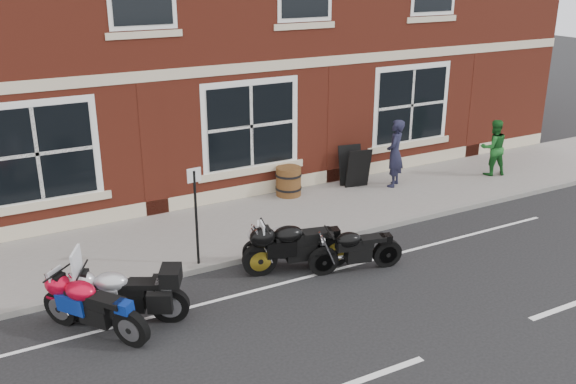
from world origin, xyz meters
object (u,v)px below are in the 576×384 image
at_px(moto_sport_red, 93,304).
at_px(moto_naked_black, 354,247).
at_px(pedestrian_right, 493,147).
at_px(a_board_sign, 354,167).
at_px(moto_sport_black, 295,244).
at_px(moto_touring_silver, 122,291).
at_px(parking_sign, 196,210).
at_px(barrel_planter, 289,181).
at_px(pedestrian_left, 395,153).
at_px(moto_sport_silver, 288,243).

relative_size(moto_sport_red, moto_naked_black, 0.95).
relative_size(pedestrian_right, a_board_sign, 1.46).
bearing_deg(moto_sport_red, moto_sport_black, -29.20).
distance_m(moto_touring_silver, moto_sport_black, 3.51).
height_order(moto_sport_black, moto_naked_black, moto_sport_black).
distance_m(moto_naked_black, parking_sign, 3.17).
xyz_separation_m(moto_naked_black, barrel_planter, (0.81, 4.15, -0.01)).
bearing_deg(pedestrian_right, moto_sport_red, 30.46).
xyz_separation_m(moto_naked_black, parking_sign, (-2.66, 1.54, 0.77)).
relative_size(pedestrian_right, barrel_planter, 2.11).
bearing_deg(pedestrian_left, moto_sport_black, -7.19).
distance_m(a_board_sign, parking_sign, 5.89).
relative_size(moto_sport_red, barrel_planter, 2.44).
relative_size(moto_sport_silver, moto_naked_black, 0.93).
bearing_deg(moto_sport_silver, barrel_planter, -3.11).
relative_size(moto_touring_silver, moto_naked_black, 1.02).
bearing_deg(moto_naked_black, moto_sport_silver, 63.97).
bearing_deg(moto_sport_black, pedestrian_right, -60.47).
distance_m(moto_sport_silver, pedestrian_left, 5.35).
bearing_deg(pedestrian_right, a_board_sign, 2.36).
distance_m(barrel_planter, parking_sign, 4.42).
relative_size(moto_sport_black, pedestrian_right, 1.41).
xyz_separation_m(moto_sport_red, pedestrian_right, (11.64, 2.75, 0.36)).
distance_m(moto_sport_black, a_board_sign, 4.99).
bearing_deg(moto_sport_silver, parking_sign, 92.76).
xyz_separation_m(moto_sport_red, moto_sport_black, (4.01, 0.42, 0.03)).
xyz_separation_m(a_board_sign, barrel_planter, (-1.87, 0.22, -0.16)).
relative_size(moto_sport_red, a_board_sign, 1.69).
height_order(a_board_sign, barrel_planter, a_board_sign).
xyz_separation_m(moto_sport_silver, barrel_planter, (1.83, 3.31, 0.00)).
bearing_deg(moto_touring_silver, moto_naked_black, -65.19).
bearing_deg(moto_naked_black, a_board_sign, -21.10).
bearing_deg(pedestrian_left, parking_sign, -22.22).
distance_m(pedestrian_right, parking_sign, 9.40).
relative_size(moto_naked_black, barrel_planter, 2.56).
xyz_separation_m(pedestrian_right, a_board_sign, (-3.94, 1.04, -0.25)).
height_order(moto_sport_silver, moto_naked_black, moto_naked_black).
bearing_deg(barrel_planter, parking_sign, -143.08).
distance_m(moto_sport_red, moto_sport_black, 4.03).
distance_m(moto_touring_silver, parking_sign, 2.32).
height_order(moto_naked_black, parking_sign, parking_sign).
distance_m(pedestrian_left, parking_sign, 6.58).
bearing_deg(parking_sign, moto_sport_black, -33.84).
xyz_separation_m(moto_sport_silver, parking_sign, (-1.64, 0.70, 0.78)).
bearing_deg(moto_touring_silver, pedestrian_left, -40.26).
xyz_separation_m(a_board_sign, parking_sign, (-5.35, -2.40, 0.62)).
xyz_separation_m(moto_sport_silver, pedestrian_left, (4.64, 2.60, 0.53)).
height_order(moto_touring_silver, moto_sport_red, moto_touring_silver).
bearing_deg(moto_sport_black, moto_touring_silver, 106.92).
relative_size(moto_sport_silver, pedestrian_left, 0.98).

